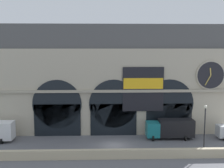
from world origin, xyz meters
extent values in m
plane|color=slate|center=(0.00, 0.00, 0.00)|extent=(200.00, 200.00, 0.00)
cube|color=#BCAD8C|center=(0.00, -5.08, 0.62)|extent=(90.00, 0.70, 1.24)
cube|color=#B2A891|center=(0.00, 7.48, 7.15)|extent=(38.67, 4.96, 14.29)
cube|color=#4C4C4C|center=(0.00, 7.78, 16.28)|extent=(38.67, 4.36, 3.97)
cube|color=black|center=(-9.21, 4.95, 2.65)|extent=(7.60, 0.20, 5.31)
cylinder|color=black|center=(-9.21, 4.95, 5.31)|extent=(8.00, 0.20, 8.00)
cube|color=black|center=(0.00, 4.95, 2.65)|extent=(7.60, 0.20, 5.31)
cylinder|color=black|center=(0.00, 4.95, 5.31)|extent=(8.00, 0.20, 8.00)
cube|color=black|center=(9.21, 4.95, 2.65)|extent=(7.60, 0.20, 5.31)
cylinder|color=black|center=(9.21, 4.95, 5.31)|extent=(8.00, 0.20, 8.00)
cylinder|color=#B2A891|center=(15.83, 4.85, 9.98)|extent=(4.74, 0.25, 4.74)
cylinder|color=black|center=(15.83, 4.73, 9.98)|extent=(4.39, 0.06, 4.39)
cube|color=gold|center=(15.76, 4.67, 10.58)|extent=(0.29, 0.04, 1.22)
cube|color=gold|center=(15.38, 4.65, 9.16)|extent=(1.00, 0.04, 1.70)
cube|color=black|center=(4.83, 4.83, 7.72)|extent=(6.71, 0.12, 7.26)
cube|color=yellow|center=(4.83, 4.75, 8.67)|extent=(6.44, 0.04, 1.77)
cube|color=#A49A85|center=(0.00, 4.85, 7.44)|extent=(38.67, 0.50, 0.44)
cylinder|color=black|center=(-17.09, 1.29, 0.42)|extent=(0.28, 0.84, 0.84)
cylinder|color=black|center=(-17.09, 3.36, 0.42)|extent=(0.28, 0.84, 0.84)
cube|color=#19727A|center=(6.16, 2.90, 1.57)|extent=(2.00, 2.30, 2.30)
cube|color=black|center=(9.91, 2.90, 1.77)|extent=(5.50, 2.30, 2.70)
cylinder|color=black|center=(6.06, 1.86, 0.42)|extent=(0.28, 0.84, 0.84)
cylinder|color=black|center=(6.06, 3.93, 0.42)|extent=(0.28, 0.84, 0.84)
cylinder|color=black|center=(11.16, 1.86, 0.42)|extent=(0.28, 0.84, 0.84)
cylinder|color=black|center=(11.16, 3.93, 0.42)|extent=(0.28, 0.84, 0.84)
cylinder|color=black|center=(17.29, 3.44, 0.34)|extent=(0.28, 0.68, 0.68)
cylinder|color=black|center=(11.86, -4.28, 3.25)|extent=(0.16, 0.16, 6.50)
sphere|color=#F2EDCC|center=(11.86, -4.28, 6.68)|extent=(0.44, 0.44, 0.44)
camera|label=1|loc=(-1.76, -40.96, 14.55)|focal=45.82mm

